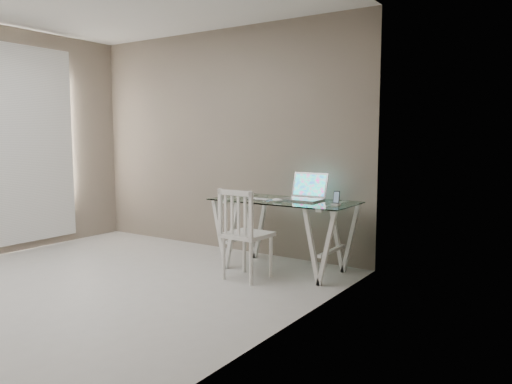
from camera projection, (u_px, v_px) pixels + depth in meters
room at (60, 100)px, 4.33m from camera, size 4.50×4.52×2.71m
desk at (284, 235)px, 5.21m from camera, size 1.50×0.70×0.75m
chair at (243, 230)px, 4.84m from camera, size 0.43×0.43×0.90m
laptop at (305, 193)px, 5.21m from camera, size 0.40×0.36×0.28m
keyboard at (258, 199)px, 5.24m from camera, size 0.27×0.12×0.01m
mouse at (278, 200)px, 5.04m from camera, size 0.11×0.07×0.04m
phone_dock at (336, 201)px, 4.79m from camera, size 0.07×0.07×0.14m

